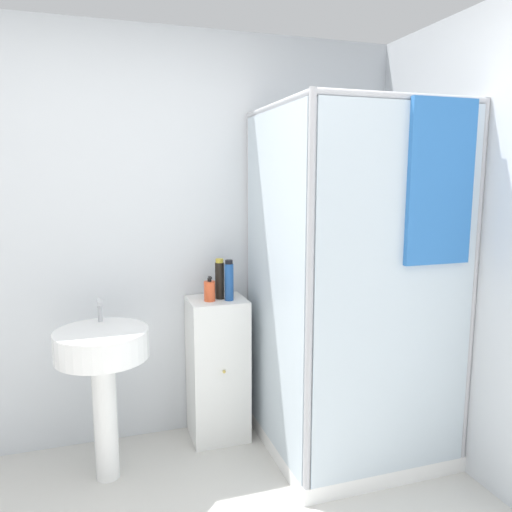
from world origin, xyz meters
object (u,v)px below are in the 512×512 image
(soap_dispenser, at_px, (210,291))
(shampoo_bottle_tall_black, at_px, (220,279))
(sink, at_px, (103,362))
(shampoo_bottle_blue, at_px, (229,281))

(soap_dispenser, distance_m, shampoo_bottle_tall_black, 0.10)
(sink, height_order, shampoo_bottle_blue, shampoo_bottle_blue)
(shampoo_bottle_tall_black, distance_m, shampoo_bottle_blue, 0.07)
(soap_dispenser, xyz_separation_m, shampoo_bottle_tall_black, (0.07, 0.04, 0.06))
(soap_dispenser, relative_size, shampoo_bottle_blue, 0.62)
(sink, bearing_deg, shampoo_bottle_tall_black, 19.57)
(soap_dispenser, height_order, shampoo_bottle_blue, shampoo_bottle_blue)
(soap_dispenser, height_order, shampoo_bottle_tall_black, shampoo_bottle_tall_black)
(sink, bearing_deg, shampoo_bottle_blue, 14.38)
(sink, relative_size, shampoo_bottle_tall_black, 3.92)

